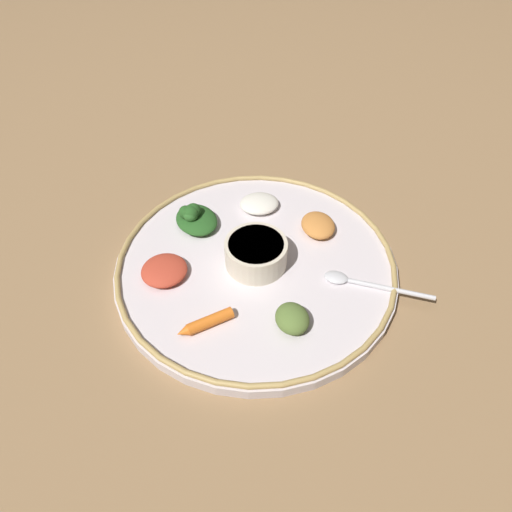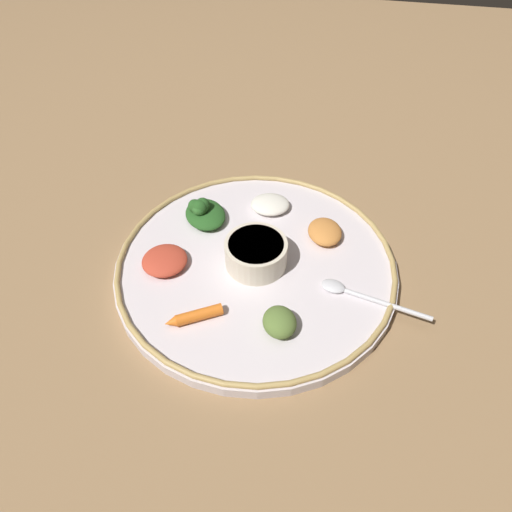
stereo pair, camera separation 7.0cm
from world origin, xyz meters
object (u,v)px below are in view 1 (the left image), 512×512
(spoon, at_px, (360,283))
(carrot_near_spoon, at_px, (206,323))
(center_bowl, at_px, (256,253))
(greens_pile, at_px, (194,217))

(spoon, bearing_deg, carrot_near_spoon, 21.07)
(spoon, distance_m, carrot_near_spoon, 0.23)
(center_bowl, distance_m, carrot_near_spoon, 0.13)
(spoon, height_order, greens_pile, greens_pile)
(carrot_near_spoon, bearing_deg, greens_pile, -78.38)
(center_bowl, relative_size, greens_pile, 0.93)
(greens_pile, height_order, carrot_near_spoon, greens_pile)
(center_bowl, height_order, spoon, center_bowl)
(center_bowl, distance_m, spoon, 0.16)
(center_bowl, relative_size, spoon, 0.59)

